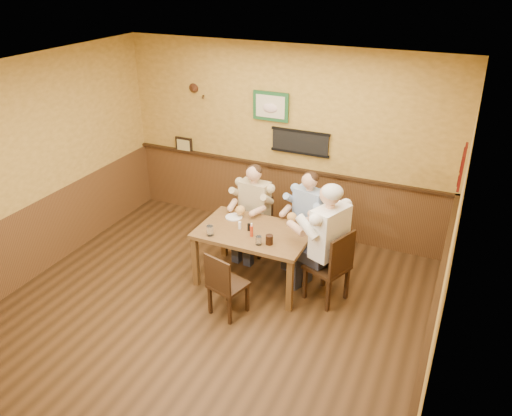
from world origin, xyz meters
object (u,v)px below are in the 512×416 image
Objects in this scene: chair_back_left at (255,225)px; water_glass_left at (210,231)px; chair_back_right at (308,234)px; chair_near_side at (228,283)px; cola_tumbler at (269,240)px; dining_table at (254,237)px; chair_right_end at (327,265)px; water_glass_mid at (259,240)px; diner_tan_shirt at (255,214)px; salt_shaker at (240,225)px; diner_blue_polo at (309,222)px; diner_white_elder at (328,250)px; pepper_shaker at (249,227)px; hot_sauce_bottle at (252,230)px.

chair_back_left is 6.59× the size of water_glass_left.
chair_near_side is at bearing -92.59° from chair_back_right.
chair_back_left is 7.10× the size of cola_tumbler.
chair_right_end is at bearing 1.05° from dining_table.
diner_tan_shirt is at bearing 116.73° from water_glass_mid.
diner_blue_polo is at bearing 50.59° from salt_shaker.
diner_tan_shirt is 1.43m from diner_white_elder.
diner_blue_polo is 0.90m from diner_white_elder.
diner_tan_shirt is 0.87× the size of diner_white_elder.
diner_white_elder is at bearing -23.96° from diner_tan_shirt.
water_glass_mid is at bearing -46.63° from chair_right_end.
diner_blue_polo is 1.44m from water_glass_left.
cola_tumbler is at bearing -48.00° from chair_right_end.
dining_table is 1.01× the size of diner_white_elder.
chair_back_left reaches higher than dining_table.
water_glass_left reaches higher than chair_near_side.
diner_tan_shirt is at bearing 123.52° from cola_tumbler.
chair_right_end reaches higher than cola_tumbler.
diner_tan_shirt is at bearing -95.78° from diner_white_elder.
dining_table is 0.15m from pepper_shaker.
water_glass_mid is (0.19, -0.29, 0.15)m from dining_table.
diner_tan_shirt is (-0.76, -0.09, 0.18)m from chair_back_right.
cola_tumbler is at bearing -17.35° from hot_sauce_bottle.
salt_shaker is (0.11, -0.71, 0.20)m from diner_tan_shirt.
pepper_shaker is (-0.09, 0.12, -0.03)m from hot_sauce_bottle.
chair_right_end is 0.78m from cola_tumbler.
chair_near_side is at bearing -74.44° from diner_tan_shirt.
diner_blue_polo is 9.37× the size of water_glass_left.
dining_table is at bearing -62.68° from chair_back_left.
diner_white_elder is 14.33× the size of pepper_shaker.
water_glass_left is 0.64m from water_glass_mid.
water_glass_left is at bearing -143.72° from dining_table.
pepper_shaker is (-0.53, -0.79, 0.20)m from diner_blue_polo.
chair_back_left is at bearing 113.58° from dining_table.
hot_sauce_bottle is (0.03, 0.58, 0.41)m from chair_near_side.
diner_blue_polo is at bearing 56.28° from pepper_shaker.
hot_sauce_bottle is (0.03, -0.14, 0.17)m from dining_table.
cola_tumbler is at bearing -52.74° from chair_back_left.
chair_right_end is 1.07m from pepper_shaker.
salt_shaker is (-0.18, 0.69, 0.38)m from chair_near_side.
dining_table is 0.41m from cola_tumbler.
diner_blue_polo reaches higher than hot_sauce_bottle.
hot_sauce_bottle is at bearing -77.48° from dining_table.
chair_right_end is (1.26, -0.66, 0.06)m from chair_back_left.
hot_sauce_bottle reaches higher than salt_shaker.
chair_near_side is 0.71m from hot_sauce_bottle.
hot_sauce_bottle is (-0.44, -0.91, 0.41)m from chair_back_right.
water_glass_mid is (0.49, -0.97, 0.20)m from diner_tan_shirt.
chair_back_left is at bearing -158.68° from diner_blue_polo.
diner_white_elder is 10.86× the size of water_glass_left.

